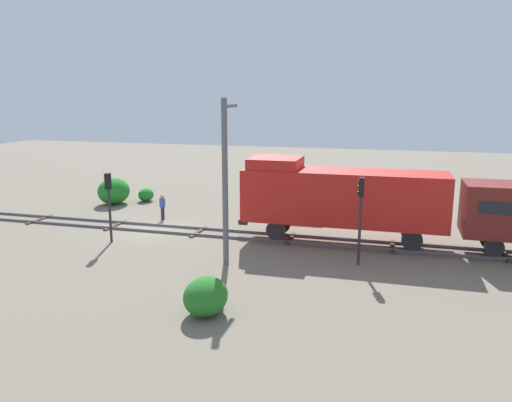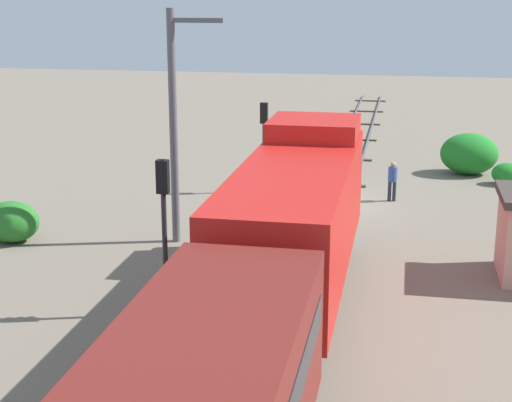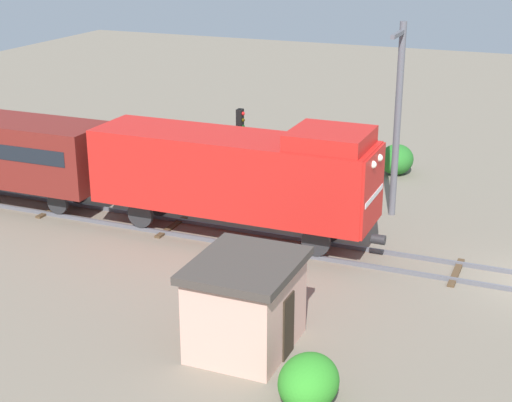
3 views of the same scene
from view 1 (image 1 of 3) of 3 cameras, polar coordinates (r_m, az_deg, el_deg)
The scene contains 12 objects.
ground_plane at distance 31.79m, azimuth -11.39°, elevation -3.19°, with size 102.79×102.79×0.00m, color #756B5B.
railway_track at distance 31.78m, azimuth -11.40°, elevation -3.06°, with size 2.40×68.53×0.16m.
locomotive at distance 27.96m, azimuth 9.56°, elevation 0.64°, with size 2.90×11.60×4.60m.
traffic_signal_near at distance 29.03m, azimuth -16.50°, elevation 0.72°, with size 0.32×0.34×3.97m.
traffic_signal_mid at distance 24.49m, azimuth 11.86°, elevation -0.47°, with size 0.32×0.34×4.36m.
worker_near_track at distance 33.94m, azimuth -10.65°, elevation -0.47°, with size 0.38×0.38×1.70m.
catenary_mast at distance 23.98m, azimuth -3.52°, elevation 2.60°, with size 1.94×0.28×8.10m.
relay_hut at distance 36.02m, azimuth 5.12°, elevation 1.05°, with size 3.50×2.90×2.74m.
bush_near at distance 39.72m, azimuth -15.94°, elevation 1.09°, with size 2.75×2.25×2.00m, color #207B26.
bush_mid at distance 40.26m, azimuth -12.46°, elevation 0.70°, with size 1.40×1.14×1.02m, color #1F8126.
bush_far at distance 38.69m, azimuth 1.81°, elevation 0.80°, with size 1.89×1.55×1.38m, color #308B26.
bush_back at distance 19.34m, azimuth -5.78°, elevation -10.78°, with size 2.01×1.65×1.47m, color #277226.
Camera 1 is at (27.29, 14.10, 8.20)m, focal length 35.00 mm.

